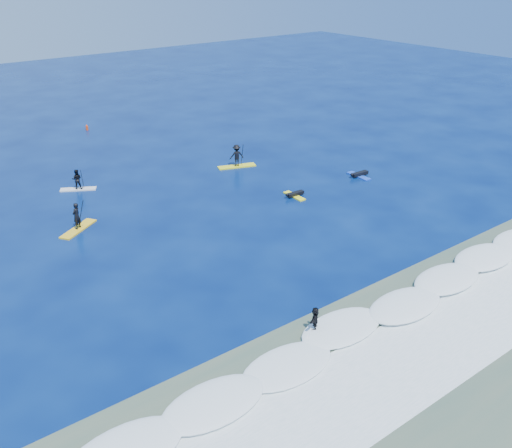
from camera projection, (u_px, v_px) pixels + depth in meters
ground at (269, 243)px, 36.80m from camera, size 160.00×160.00×0.00m
shallow_water at (455, 352)px, 26.75m from camera, size 90.00×13.00×0.01m
breaking_wave at (389, 314)px, 29.62m from camera, size 40.00×6.00×0.30m
whitewater at (437, 342)px, 27.47m from camera, size 34.00×5.00×0.02m
sup_paddler_left at (77, 220)px, 38.36m from camera, size 3.11×2.43×2.25m
sup_paddler_center at (77, 181)px, 44.87m from camera, size 2.75×1.96×1.94m
sup_paddler_right at (237, 157)px, 49.67m from camera, size 3.42×1.87×2.34m
prone_paddler_near at (294, 195)px, 43.86m from camera, size 1.68×2.14×0.44m
prone_paddler_far at (359, 175)px, 47.81m from camera, size 1.86×2.36×0.49m
wave_surfer at (315, 320)px, 27.81m from camera, size 1.72×1.48×1.30m
marker_buoy at (87, 127)px, 60.33m from camera, size 0.28×0.28×0.67m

